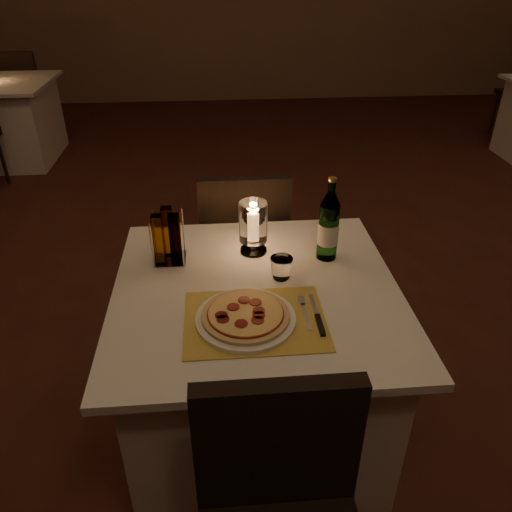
{
  "coord_description": "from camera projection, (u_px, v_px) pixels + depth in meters",
  "views": [
    {
      "loc": [
        -0.29,
        -2.05,
        1.74
      ],
      "look_at": [
        -0.17,
        -0.61,
        0.86
      ],
      "focal_mm": 35.0,
      "sensor_mm": 36.0,
      "label": 1
    }
  ],
  "objects": [
    {
      "name": "floor",
      "position": [
        278.0,
        334.0,
        2.68
      ],
      "size": [
        8.0,
        10.0,
        0.02
      ],
      "primitive_type": "cube",
      "color": "#471F17",
      "rests_on": "ground"
    },
    {
      "name": "main_table",
      "position": [
        256.0,
        365.0,
        1.93
      ],
      "size": [
        1.0,
        1.0,
        0.74
      ],
      "color": "silver",
      "rests_on": "ground"
    },
    {
      "name": "chair_far",
      "position": [
        244.0,
        237.0,
        2.45
      ],
      "size": [
        0.42,
        0.42,
        0.9
      ],
      "color": "black",
      "rests_on": "ground"
    },
    {
      "name": "placemat",
      "position": [
        255.0,
        320.0,
        1.59
      ],
      "size": [
        0.45,
        0.34,
        0.0
      ],
      "primitive_type": "cube",
      "color": "gold",
      "rests_on": "main_table"
    },
    {
      "name": "plate",
      "position": [
        246.0,
        319.0,
        1.58
      ],
      "size": [
        0.32,
        0.32,
        0.01
      ],
      "primitive_type": "cylinder",
      "color": "white",
      "rests_on": "placemat"
    },
    {
      "name": "pizza",
      "position": [
        246.0,
        315.0,
        1.57
      ],
      "size": [
        0.28,
        0.28,
        0.02
      ],
      "color": "#D8B77F",
      "rests_on": "plate"
    },
    {
      "name": "fork",
      "position": [
        305.0,
        310.0,
        1.63
      ],
      "size": [
        0.02,
        0.18,
        0.0
      ],
      "color": "silver",
      "rests_on": "placemat"
    },
    {
      "name": "knife",
      "position": [
        319.0,
        321.0,
        1.58
      ],
      "size": [
        0.02,
        0.22,
        0.01
      ],
      "color": "black",
      "rests_on": "placemat"
    },
    {
      "name": "tumbler",
      "position": [
        281.0,
        268.0,
        1.78
      ],
      "size": [
        0.08,
        0.08,
        0.08
      ],
      "primitive_type": null,
      "color": "white",
      "rests_on": "main_table"
    },
    {
      "name": "water_bottle",
      "position": [
        329.0,
        227.0,
        1.86
      ],
      "size": [
        0.08,
        0.08,
        0.33
      ],
      "color": "#5A9E55",
      "rests_on": "main_table"
    },
    {
      "name": "hurricane_candle",
      "position": [
        253.0,
        224.0,
        1.9
      ],
      "size": [
        0.11,
        0.11,
        0.21
      ],
      "color": "white",
      "rests_on": "main_table"
    },
    {
      "name": "cruet_caddy",
      "position": [
        168.0,
        239.0,
        1.85
      ],
      "size": [
        0.12,
        0.12,
        0.21
      ],
      "color": "white",
      "rests_on": "main_table"
    },
    {
      "name": "neighbor_table_left",
      "position": [
        3.0,
        122.0,
        4.74
      ],
      "size": [
        1.0,
        1.0,
        0.74
      ],
      "color": "silver",
      "rests_on": "ground"
    },
    {
      "name": "neighbor_chair_lb",
      "position": [
        22.0,
        86.0,
        5.25
      ],
      "size": [
        0.42,
        0.42,
        0.9
      ],
      "color": "black",
      "rests_on": "ground"
    }
  ]
}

